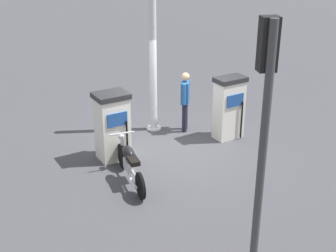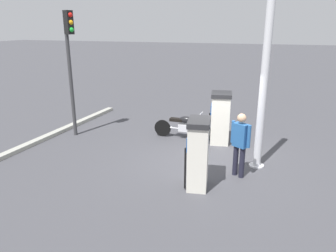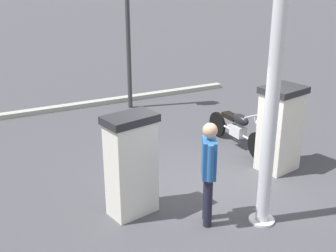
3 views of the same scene
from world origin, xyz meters
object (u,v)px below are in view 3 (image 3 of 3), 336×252
fuel_pump_near (280,128)px  motorcycle_near_pump (238,128)px  canopy_support_pole (273,88)px  attendant_person (209,168)px  fuel_pump_far (131,165)px  roadside_traffic_light (128,5)px

fuel_pump_near → motorcycle_near_pump: bearing=0.6°
motorcycle_near_pump → canopy_support_pole: canopy_support_pole is taller
attendant_person → canopy_support_pole: 1.48m
canopy_support_pole → fuel_pump_far: bearing=51.8°
motorcycle_near_pump → attendant_person: (-2.06, 2.26, 0.48)m
fuel_pump_near → attendant_person: fuel_pump_near is taller
fuel_pump_far → canopy_support_pole: 2.43m
fuel_pump_near → roadside_traffic_light: roadside_traffic_light is taller
fuel_pump_near → canopy_support_pole: 2.37m
fuel_pump_far → motorcycle_near_pump: 3.36m
fuel_pump_far → roadside_traffic_light: 5.69m
fuel_pump_near → motorcycle_near_pump: 1.27m
attendant_person → canopy_support_pole: (-0.41, -0.75, 1.21)m
fuel_pump_near → motorcycle_near_pump: (1.21, 0.01, -0.38)m
attendant_person → canopy_support_pole: size_ratio=0.37×
fuel_pump_near → canopy_support_pole: canopy_support_pole is taller
fuel_pump_near → fuel_pump_far: (-0.00, 3.13, 0.00)m
motorcycle_near_pump → fuel_pump_near: bearing=-179.4°
motorcycle_near_pump → attendant_person: bearing=132.4°
attendant_person → fuel_pump_near: bearing=-69.4°
fuel_pump_near → roadside_traffic_light: 5.27m
fuel_pump_far → roadside_traffic_light: size_ratio=0.40×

